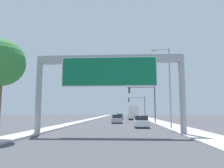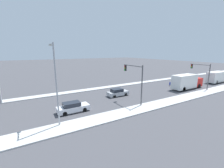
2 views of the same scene
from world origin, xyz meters
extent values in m
cube|color=#B9B9B9|center=(7.75, 60.00, 0.07)|extent=(3.00, 120.00, 0.15)
cube|color=#B9B9B9|center=(-7.25, 60.00, 0.07)|extent=(2.00, 120.00, 0.15)
cylinder|color=#9EA0A5|center=(-6.45, 18.00, 3.57)|extent=(0.54, 0.54, 7.13)
cylinder|color=#9EA0A5|center=(6.45, 18.00, 3.57)|extent=(0.54, 0.54, 7.13)
cube|color=#9EA0A5|center=(0.00, 18.00, 6.78)|extent=(12.90, 0.60, 0.70)
cube|color=white|center=(0.00, 17.70, 5.59)|extent=(8.52, 0.08, 2.68)
cube|color=#0F6B42|center=(0.00, 17.65, 5.59)|extent=(8.32, 0.16, 2.48)
cube|color=#A5A8AD|center=(0.00, 37.83, 0.55)|extent=(1.81, 4.28, 0.74)
cube|color=#1E232D|center=(0.00, 37.62, 1.20)|extent=(1.59, 2.22, 0.56)
cylinder|color=black|center=(-0.80, 39.16, 0.32)|extent=(0.22, 0.64, 0.64)
cylinder|color=black|center=(0.80, 39.16, 0.32)|extent=(0.22, 0.64, 0.64)
cylinder|color=black|center=(-0.80, 36.51, 0.32)|extent=(0.22, 0.64, 0.64)
cylinder|color=black|center=(0.80, 36.51, 0.32)|extent=(0.22, 0.64, 0.64)
cube|color=silver|center=(3.50, 27.74, 0.56)|extent=(1.79, 4.65, 0.77)
cube|color=#1E232D|center=(3.50, 27.51, 1.24)|extent=(1.57, 2.42, 0.58)
cylinder|color=black|center=(2.72, 29.18, 0.32)|extent=(0.22, 0.64, 0.64)
cylinder|color=black|center=(4.28, 29.18, 0.32)|extent=(0.22, 0.64, 0.64)
cylinder|color=black|center=(2.72, 26.30, 0.32)|extent=(0.22, 0.64, 0.64)
cylinder|color=black|center=(4.28, 26.30, 0.32)|extent=(0.22, 0.64, 0.64)
cube|color=navy|center=(0.00, 56.73, 0.54)|extent=(1.71, 4.71, 0.73)
cube|color=#1E232D|center=(0.00, 56.50, 1.18)|extent=(1.50, 2.45, 0.56)
cylinder|color=black|center=(-0.74, 58.20, 0.32)|extent=(0.22, 0.64, 0.64)
cylinder|color=black|center=(0.74, 58.20, 0.32)|extent=(0.22, 0.64, 0.64)
cylinder|color=black|center=(-0.74, 55.27, 0.32)|extent=(0.22, 0.64, 0.64)
cylinder|color=black|center=(0.74, 55.27, 0.32)|extent=(0.22, 0.64, 0.64)
cube|color=red|center=(3.50, 58.58, 1.32)|extent=(2.30, 2.52, 2.04)
cube|color=silver|center=(3.50, 54.08, 1.87)|extent=(2.49, 6.48, 3.14)
cylinder|color=black|center=(2.39, 58.45, 0.50)|extent=(0.28, 1.00, 1.00)
cylinder|color=black|center=(4.61, 58.45, 0.50)|extent=(0.28, 1.00, 1.00)
cylinder|color=black|center=(2.39, 52.46, 0.50)|extent=(0.28, 1.00, 1.00)
cylinder|color=black|center=(4.61, 52.46, 0.50)|extent=(0.28, 1.00, 1.00)
cube|color=white|center=(3.50, 72.86, 1.22)|extent=(2.17, 2.42, 1.85)
cube|color=silver|center=(3.50, 68.53, 1.73)|extent=(2.36, 6.23, 2.86)
cylinder|color=black|center=(2.46, 72.74, 0.50)|extent=(0.28, 1.00, 1.00)
cylinder|color=black|center=(4.54, 72.74, 0.50)|extent=(0.28, 1.00, 1.00)
cylinder|color=black|center=(2.46, 66.98, 0.50)|extent=(0.28, 1.00, 1.00)
cylinder|color=black|center=(4.54, 66.98, 0.50)|extent=(0.28, 1.00, 1.00)
cylinder|color=#4C4C4F|center=(6.75, 38.00, 3.35)|extent=(0.20, 0.20, 6.70)
cylinder|color=#4C4C4F|center=(4.28, 38.00, 6.40)|extent=(4.94, 0.14, 0.14)
cube|color=black|center=(2.20, 38.00, 5.82)|extent=(0.35, 0.28, 1.05)
cylinder|color=red|center=(2.20, 37.84, 6.17)|extent=(0.22, 0.04, 0.22)
cylinder|color=yellow|center=(2.20, 37.84, 5.82)|extent=(0.22, 0.04, 0.22)
cylinder|color=green|center=(2.20, 37.84, 5.47)|extent=(0.22, 0.04, 0.22)
cylinder|color=#4C4C4F|center=(6.75, 58.00, 3.00)|extent=(0.20, 0.20, 6.01)
cylinder|color=#4C4C4F|center=(4.43, 58.00, 5.71)|extent=(4.64, 0.14, 0.14)
cube|color=black|center=(2.48, 58.00, 5.13)|extent=(0.35, 0.28, 1.05)
cylinder|color=red|center=(2.48, 57.84, 5.48)|extent=(0.22, 0.04, 0.22)
cylinder|color=yellow|center=(2.48, 57.84, 5.13)|extent=(0.22, 0.04, 0.22)
cylinder|color=green|center=(2.48, 57.84, 4.78)|extent=(0.22, 0.04, 0.22)
sphere|color=#337F38|center=(-7.91, 14.18, 5.74)|extent=(3.56, 3.56, 3.56)
cylinder|color=#9EA0A5|center=(6.85, 25.05, 4.89)|extent=(0.18, 0.18, 9.77)
cylinder|color=#9EA0A5|center=(5.94, 25.05, 9.62)|extent=(1.81, 0.12, 0.12)
cube|color=#B2B2A8|center=(5.04, 25.05, 9.52)|extent=(0.60, 0.28, 0.20)
camera|label=1|loc=(1.41, -1.42, 2.07)|focal=35.00mm
camera|label=2|loc=(24.31, 22.05, 8.83)|focal=24.00mm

